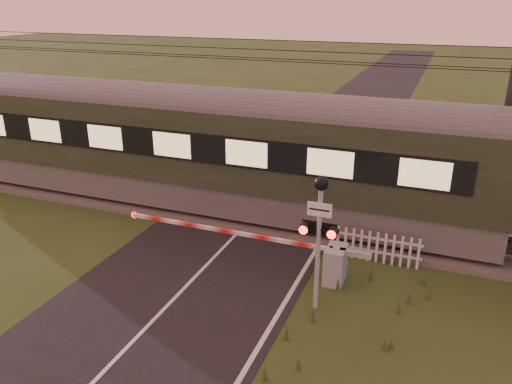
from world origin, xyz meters
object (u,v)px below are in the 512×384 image
at_px(crossing_signal, 319,220).
at_px(boom_gate, 320,260).
at_px(catenary_mast, 508,109).
at_px(picket_fence, 377,247).

bearing_deg(crossing_signal, boom_gate, 100.16).
bearing_deg(boom_gate, crossing_signal, -79.84).
bearing_deg(catenary_mast, boom_gate, -128.55).
relative_size(crossing_signal, catenary_mast, 0.45).
xyz_separation_m(crossing_signal, catenary_mast, (4.26, 7.06, 1.62)).
height_order(picket_fence, catenary_mast, catenary_mast).
bearing_deg(boom_gate, catenary_mast, 51.45).
bearing_deg(boom_gate, picket_fence, 49.32).
distance_m(picket_fence, catenary_mast, 6.32).
height_order(crossing_signal, picket_fence, crossing_signal).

